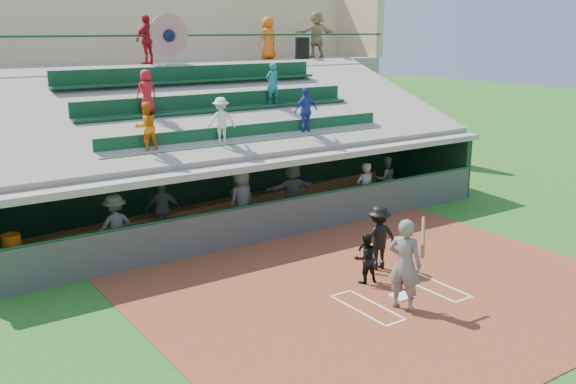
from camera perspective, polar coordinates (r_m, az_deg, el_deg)
ground at (r=14.79m, az=10.06°, el=-9.20°), size 100.00×100.00×0.00m
dirt_slab at (r=15.11m, az=8.73°, el=-8.57°), size 11.00×9.00×0.02m
home_plate at (r=14.77m, az=10.07°, el=-9.07°), size 0.43×0.43×0.03m
batters_box_chalk at (r=14.78m, az=10.07°, el=-9.12°), size 2.65×1.85×0.01m
dugout_floor at (r=19.83m, az=-3.64°, el=-2.78°), size 16.00×3.50×0.04m
concourse_slab at (r=25.25m, az=-11.64°, el=5.98°), size 20.00×3.00×4.60m
grandstand at (r=22.56m, az=-8.67°, el=5.04°), size 20.40×10.40×7.80m
batter_at_plate at (r=13.83m, az=10.35°, el=-6.32°), size 1.00×0.86×2.00m
catcher at (r=15.21m, az=6.88°, el=-5.88°), size 0.65×0.54×1.20m
home_umpire at (r=16.05m, az=8.03°, el=-4.02°), size 1.13×0.77×1.62m
dugout_bench at (r=20.86m, az=-4.59°, el=-1.17°), size 16.26×2.28×0.49m
white_table at (r=16.85m, az=-23.24°, el=-5.91°), size 0.73×0.56×0.63m
water_cooler at (r=16.65m, az=-23.39°, el=-4.21°), size 0.45×0.45×0.45m
dugout_player_a at (r=17.13m, az=-15.10°, el=-2.96°), size 1.12×0.65×1.72m
dugout_player_b at (r=18.56m, az=-11.06°, el=-1.51°), size 1.05×0.71×1.65m
dugout_player_c at (r=18.79m, az=-4.14°, el=-0.69°), size 1.07×0.87×1.90m
dugout_player_d at (r=19.96m, az=0.36°, el=0.15°), size 1.74×0.73×1.82m
dugout_player_e at (r=20.34m, az=6.84°, el=0.20°), size 0.67×0.47×1.75m
dugout_player_f at (r=22.29m, az=8.66°, el=1.15°), size 0.88×0.75×1.57m
trash_bin at (r=27.17m, az=1.28°, el=12.66°), size 0.59×0.59×0.89m
concourse_staff_a at (r=23.41m, az=-12.39°, el=13.06°), size 1.08×0.76×1.71m
concourse_staff_b at (r=27.02m, az=-1.79°, el=13.52°), size 0.90×0.65×1.71m
concourse_staff_c at (r=28.40m, az=2.55°, el=13.84°), size 1.89×0.76×1.99m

